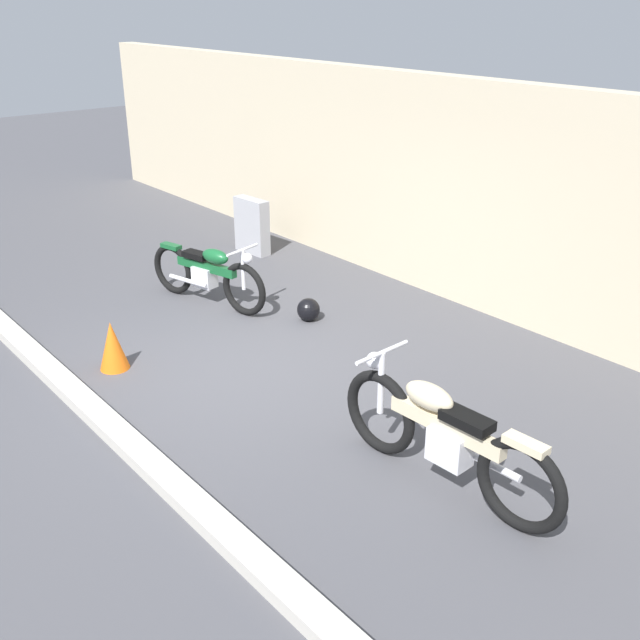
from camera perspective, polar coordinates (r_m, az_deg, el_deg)
ground_plane at (r=8.23m, az=-6.72°, el=-3.70°), size 40.00×40.00×0.00m
building_wall at (r=9.93m, az=10.18°, el=9.71°), size 18.00×0.30×2.85m
curb_strip at (r=7.57m, az=-16.92°, el=-6.74°), size 18.00×0.24×0.12m
stone_marker at (r=11.79m, az=-5.24°, el=7.20°), size 0.66×0.25×0.86m
helmet at (r=9.30m, az=-0.89°, el=0.81°), size 0.29×0.29×0.29m
traffic_cone at (r=8.36m, az=-15.62°, el=-1.90°), size 0.32×0.32×0.55m
motorcycle_green at (r=9.81m, az=-8.60°, el=3.56°), size 1.94×0.71×0.89m
motorcycle_cream at (r=6.19m, az=9.46°, el=-8.72°), size 2.22×0.62×1.00m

